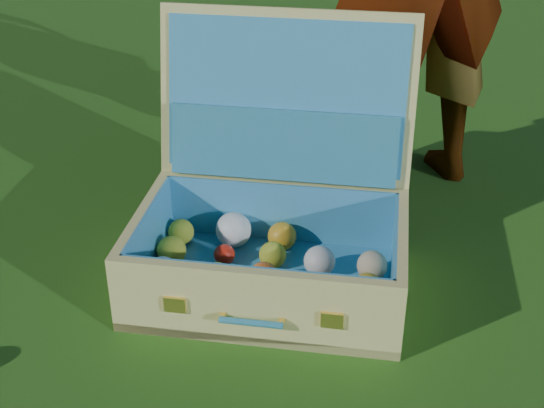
# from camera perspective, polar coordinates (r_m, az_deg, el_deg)

# --- Properties ---
(ground) EXTENTS (60.00, 60.00, 0.00)m
(ground) POSITION_cam_1_polar(r_m,az_deg,el_deg) (1.78, 0.46, -9.80)
(ground) COLOR #215114
(ground) RESTS_ON ground
(suitcase) EXTENTS (0.70, 0.63, 0.63)m
(suitcase) POSITION_cam_1_polar(r_m,az_deg,el_deg) (1.90, 0.17, -0.36)
(suitcase) COLOR #DED277
(suitcase) RESTS_ON ground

